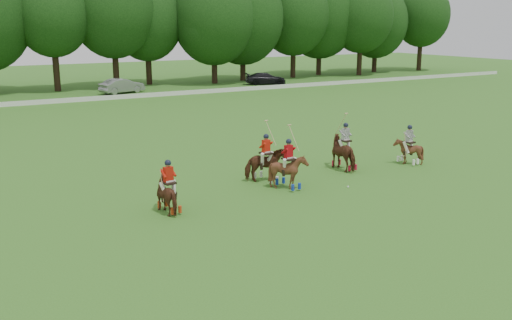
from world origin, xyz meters
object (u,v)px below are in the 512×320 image
car_right (266,79)px  polo_stripe_b (408,151)px  polo_stripe_a (345,152)px  polo_red_c (288,171)px  car_mid (122,86)px  polo_red_b (266,165)px  polo_ball (348,187)px  polo_red_a (169,194)px

car_right → polo_stripe_b: size_ratio=2.31×
car_right → polo_stripe_a: (-17.48, -37.31, 0.18)m
polo_red_c → polo_stripe_b: size_ratio=1.34×
car_mid → polo_red_b: (-4.42, -37.34, 0.04)m
car_mid → polo_stripe_a: 37.32m
polo_red_c → polo_ball: polo_red_c is taller
car_right → polo_red_c: (-21.91, -38.82, 0.12)m
polo_red_b → polo_stripe_a: size_ratio=0.96×
car_mid → polo_ball: (-1.66, -40.10, -0.75)m
polo_stripe_a → polo_ball: bearing=-125.5°
polo_red_b → polo_ball: 3.97m
polo_stripe_b → polo_red_c: bearing=-175.2°
car_mid → polo_red_a: polo_red_a is taller
car_mid → polo_stripe_b: size_ratio=2.26×
car_mid → car_right: (17.80, 0.00, -0.08)m
polo_red_a → polo_red_b: polo_red_b is taller
polo_red_a → polo_stripe_b: 14.05m
car_mid → polo_ball: car_mid is taller
polo_red_a → polo_stripe_b: size_ratio=1.01×
car_mid → polo_red_a: (-10.05, -39.26, -0.03)m
car_mid → polo_red_a: size_ratio=2.23×
car_right → polo_red_a: 48.14m
car_right → polo_ball: 44.58m
polo_stripe_a → polo_stripe_b: 3.73m
polo_stripe_b → polo_ball: bearing=-160.8°
car_right → polo_red_a: size_ratio=2.28×
car_mid → polo_red_c: bearing=157.3°
car_mid → polo_red_b: polo_red_b is taller
polo_stripe_b → car_mid: bearing=95.9°
polo_ball → polo_red_c: bearing=152.5°
polo_stripe_a → polo_red_a: bearing=-169.4°
polo_red_c → polo_red_b: bearing=101.5°
polo_red_c → polo_stripe_a: 4.68m
polo_red_c → polo_ball: size_ratio=31.68×
car_mid → polo_stripe_a: size_ratio=1.62×
polo_red_c → polo_stripe_b: polo_red_c is taller
car_right → polo_red_c: size_ratio=1.72×
car_right → polo_red_b: polo_red_b is taller
polo_stripe_a → car_right: bearing=64.9°
polo_red_b → polo_red_c: (0.30, -1.48, -0.00)m
polo_red_b → polo_stripe_b: bearing=-5.4°
car_right → polo_stripe_b: 40.58m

